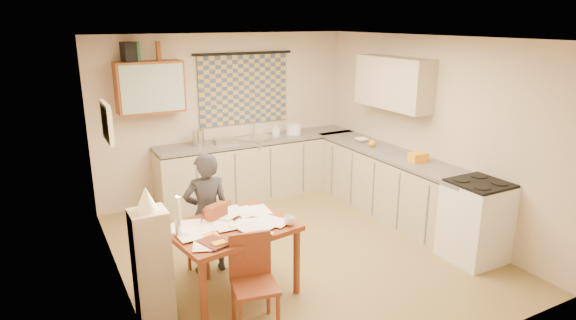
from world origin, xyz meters
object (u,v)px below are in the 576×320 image
counter_right (391,185)px  shelf_stand (152,266)px  person (207,213)px  counter_back (262,167)px  stove (476,221)px  chair_far (210,249)px  dining_table (232,260)px

counter_right → shelf_stand: shelf_stand is taller
shelf_stand → person: bearing=39.9°
person → counter_back: bearing=-122.8°
counter_back → shelf_stand: shelf_stand is taller
stove → chair_far: 3.04m
person → chair_far: bearing=-167.9°
counter_right → chair_far: size_ratio=3.59×
chair_far → stove: bearing=135.5°
stove → counter_back: bearing=111.6°
counter_back → dining_table: (-1.51, -2.49, -0.07)m
counter_back → dining_table: 2.92m
dining_table → chair_far: (-0.04, 0.57, -0.12)m
counter_back → chair_far: 2.48m
counter_right → dining_table: 2.88m
counter_back → stove: size_ratio=3.49×
counter_back → stove: bearing=-68.4°
dining_table → chair_far: 0.58m
counter_back → person: size_ratio=2.43×
dining_table → person: 0.64m
dining_table → chair_far: chair_far is taller
chair_far → counter_right: bearing=164.9°
counter_right → dining_table: counter_right is taller
chair_far → shelf_stand: shelf_stand is taller
person → shelf_stand: (-0.74, -0.62, -0.14)m
counter_back → shelf_stand: size_ratio=3.06×
stove → person: 3.05m
chair_far → dining_table: bearing=72.4°
shelf_stand → stove: bearing=-9.2°
counter_right → person: size_ratio=2.17×
dining_table → chair_far: size_ratio=1.57×
counter_back → counter_right: bearing=-52.8°
counter_back → shelf_stand: bearing=-132.2°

